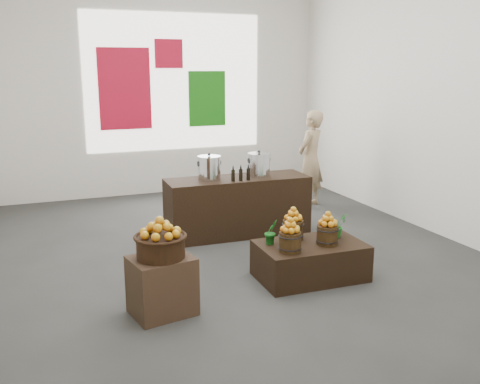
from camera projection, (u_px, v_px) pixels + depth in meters
name	position (u px, v px, depth m)	size (l,w,h in m)	color
ground	(226.00, 251.00, 6.78)	(7.00, 7.00, 0.00)	#333331
back_wall	(158.00, 83.00, 9.49)	(6.00, 0.04, 4.00)	silver
back_opening	(175.00, 82.00, 9.58)	(3.20, 0.02, 2.40)	white
deco_red_left	(125.00, 89.00, 9.27)	(0.90, 0.04, 1.40)	#B80E28
deco_green_right	(207.00, 99.00, 9.85)	(0.70, 0.04, 1.00)	#176D11
deco_red_upper	(169.00, 54.00, 9.42)	(0.50, 0.04, 0.50)	#B80E28
crate	(162.00, 286.00, 5.02)	(0.56, 0.46, 0.56)	#442D20
wicker_basket	(161.00, 247.00, 4.94)	(0.45, 0.45, 0.20)	black
apples_in_basket	(160.00, 227.00, 4.89)	(0.35, 0.35, 0.19)	#A21C05
display_table	(310.00, 261.00, 5.89)	(1.16, 0.71, 0.40)	black
apple_bucket_front_left	(290.00, 242.00, 5.56)	(0.23, 0.23, 0.21)	#37240F
apples_in_bucket_front_left	(290.00, 225.00, 5.52)	(0.17, 0.17, 0.16)	#A21C05
apple_bucket_front_right	(327.00, 235.00, 5.79)	(0.23, 0.23, 0.21)	#37240F
apples_in_bucket_front_right	(328.00, 219.00, 5.75)	(0.17, 0.17, 0.16)	#A21C05
apple_bucket_rear	(293.00, 230.00, 5.98)	(0.23, 0.23, 0.21)	#37240F
apples_in_bucket_rear	(293.00, 214.00, 5.93)	(0.17, 0.17, 0.16)	#A21C05
herb_garnish_right	(336.00, 225.00, 6.04)	(0.25, 0.21, 0.28)	#146019
herb_garnish_left	(271.00, 232.00, 5.80)	(0.15, 0.12, 0.27)	#146019
counter	(238.00, 206.00, 7.38)	(1.97, 0.63, 0.80)	black
stock_pot_left	(209.00, 169.00, 7.12)	(0.30, 0.30, 0.30)	silver
stock_pot_center	(259.00, 165.00, 7.36)	(0.30, 0.30, 0.30)	silver
oil_cruets	(243.00, 172.00, 7.09)	(0.21, 0.05, 0.22)	black
shopper	(310.00, 159.00, 8.79)	(0.58, 0.38, 1.60)	tan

